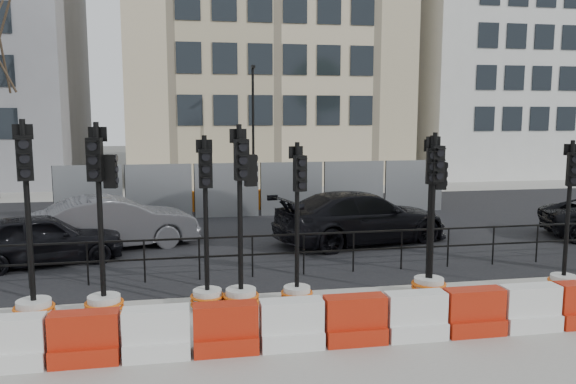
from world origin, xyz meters
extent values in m
plane|color=#51514C|center=(0.00, 0.00, 0.00)|extent=(120.00, 120.00, 0.00)
cube|color=gray|center=(0.00, -3.00, 0.01)|extent=(40.00, 6.00, 0.02)
cube|color=black|center=(0.00, 7.00, 0.01)|extent=(40.00, 14.00, 0.03)
cube|color=gray|center=(0.00, 16.00, 0.01)|extent=(40.00, 4.00, 0.02)
cube|color=beige|center=(2.00, 22.00, 9.00)|extent=(15.00, 10.00, 18.00)
cube|color=silver|center=(17.00, 22.00, 8.00)|extent=(12.00, 9.00, 16.00)
cylinder|color=black|center=(-6.00, 1.20, 0.50)|extent=(0.04, 0.04, 1.00)
cylinder|color=black|center=(-4.80, 1.20, 0.50)|extent=(0.04, 0.04, 1.00)
cylinder|color=black|center=(-3.60, 1.20, 0.50)|extent=(0.04, 0.04, 1.00)
cylinder|color=black|center=(-2.40, 1.20, 0.50)|extent=(0.04, 0.04, 1.00)
cylinder|color=black|center=(-1.20, 1.20, 0.50)|extent=(0.04, 0.04, 1.00)
cylinder|color=black|center=(0.00, 1.20, 0.50)|extent=(0.04, 0.04, 1.00)
cylinder|color=black|center=(1.20, 1.20, 0.50)|extent=(0.04, 0.04, 1.00)
cylinder|color=black|center=(2.40, 1.20, 0.50)|extent=(0.04, 0.04, 1.00)
cylinder|color=black|center=(3.60, 1.20, 0.50)|extent=(0.04, 0.04, 1.00)
cylinder|color=black|center=(4.80, 1.20, 0.50)|extent=(0.04, 0.04, 1.00)
cylinder|color=black|center=(6.00, 1.20, 0.50)|extent=(0.04, 0.04, 1.00)
cube|color=black|center=(0.00, 1.20, 0.98)|extent=(18.00, 0.04, 0.04)
cube|color=black|center=(0.00, 1.20, 0.55)|extent=(18.00, 0.04, 0.04)
cube|color=gray|center=(-6.00, 9.00, 1.00)|extent=(2.30, 0.05, 2.00)
cylinder|color=black|center=(-7.15, 9.00, 1.00)|extent=(0.05, 0.05, 2.00)
cube|color=gray|center=(-3.60, 9.00, 1.00)|extent=(2.30, 0.05, 2.00)
cylinder|color=black|center=(-4.75, 9.00, 1.00)|extent=(0.05, 0.05, 2.00)
cube|color=gray|center=(-1.20, 9.00, 1.00)|extent=(2.30, 0.05, 2.00)
cylinder|color=black|center=(-2.35, 9.00, 1.00)|extent=(0.05, 0.05, 2.00)
cube|color=gray|center=(1.20, 9.00, 1.00)|extent=(2.30, 0.05, 2.00)
cylinder|color=black|center=(0.05, 9.00, 1.00)|extent=(0.05, 0.05, 2.00)
cube|color=gray|center=(3.60, 9.00, 1.00)|extent=(2.30, 0.05, 2.00)
cylinder|color=black|center=(2.45, 9.00, 1.00)|extent=(0.05, 0.05, 2.00)
cube|color=gray|center=(6.00, 9.00, 1.00)|extent=(2.30, 0.05, 2.00)
cylinder|color=black|center=(4.85, 9.00, 1.00)|extent=(0.05, 0.05, 2.00)
cube|color=#CB530D|center=(-4.00, 10.50, 0.40)|extent=(1.00, 0.40, 0.80)
cube|color=#CB530D|center=(-2.00, 10.50, 0.40)|extent=(1.00, 0.40, 0.80)
cube|color=#CB530D|center=(0.00, 10.50, 0.40)|extent=(1.00, 0.40, 0.80)
cube|color=#CB530D|center=(2.00, 10.50, 0.40)|extent=(1.00, 0.40, 0.80)
cube|color=#CB530D|center=(4.00, 10.50, 0.40)|extent=(1.00, 0.40, 0.80)
cylinder|color=black|center=(0.50, 15.00, 3.00)|extent=(0.12, 0.12, 6.00)
cube|color=black|center=(0.50, 14.75, 5.90)|extent=(0.12, 0.50, 0.12)
cube|color=white|center=(-5.25, -2.80, 0.15)|extent=(1.00, 0.50, 0.30)
cube|color=white|center=(-5.25, -2.80, 0.55)|extent=(1.00, 0.35, 0.50)
cube|color=#BA310E|center=(-4.20, -2.80, 0.15)|extent=(1.00, 0.50, 0.30)
cube|color=#BA310E|center=(-4.20, -2.80, 0.55)|extent=(1.00, 0.35, 0.50)
cube|color=white|center=(-3.15, -2.80, 0.15)|extent=(1.00, 0.50, 0.30)
cube|color=white|center=(-3.15, -2.80, 0.55)|extent=(1.00, 0.35, 0.50)
cube|color=#BA310E|center=(-2.10, -2.80, 0.15)|extent=(1.00, 0.50, 0.30)
cube|color=#BA310E|center=(-2.10, -2.80, 0.55)|extent=(1.00, 0.35, 0.50)
cube|color=white|center=(-1.05, -2.80, 0.15)|extent=(1.00, 0.50, 0.30)
cube|color=white|center=(-1.05, -2.80, 0.55)|extent=(1.00, 0.35, 0.50)
cube|color=#BA310E|center=(0.00, -2.80, 0.15)|extent=(1.00, 0.50, 0.30)
cube|color=#BA310E|center=(0.00, -2.80, 0.55)|extent=(1.00, 0.35, 0.50)
cube|color=white|center=(1.05, -2.80, 0.15)|extent=(1.00, 0.50, 0.30)
cube|color=white|center=(1.05, -2.80, 0.55)|extent=(1.00, 0.35, 0.50)
cube|color=#BA310E|center=(2.10, -2.80, 0.15)|extent=(1.00, 0.50, 0.30)
cube|color=#BA310E|center=(2.10, -2.80, 0.55)|extent=(1.00, 0.35, 0.50)
cube|color=white|center=(3.15, -2.80, 0.15)|extent=(1.00, 0.50, 0.30)
cube|color=white|center=(3.15, -2.80, 0.55)|extent=(1.00, 0.35, 0.50)
cylinder|color=beige|center=(-5.38, -0.94, 0.22)|extent=(0.60, 0.60, 0.44)
torus|color=#D3520B|center=(-5.38, -0.94, 0.13)|extent=(0.72, 0.72, 0.06)
torus|color=#D3520B|center=(-5.38, -0.94, 0.22)|extent=(0.72, 0.72, 0.06)
torus|color=#D3520B|center=(-5.38, -0.94, 0.31)|extent=(0.72, 0.72, 0.06)
cylinder|color=black|center=(-5.38, -0.94, 1.99)|extent=(0.10, 0.10, 3.32)
cube|color=black|center=(-5.35, -1.06, 2.98)|extent=(0.30, 0.22, 0.77)
cylinder|color=black|center=(-5.33, -1.15, 2.74)|extent=(0.17, 0.10, 0.17)
cylinder|color=black|center=(-5.33, -1.15, 2.98)|extent=(0.17, 0.10, 0.17)
cylinder|color=black|center=(-5.33, -1.15, 3.23)|extent=(0.17, 0.10, 0.17)
cube|color=black|center=(-5.40, -0.87, 3.43)|extent=(0.33, 0.12, 0.27)
cylinder|color=beige|center=(-4.18, -0.89, 0.22)|extent=(0.59, 0.59, 0.44)
torus|color=#D3520B|center=(-4.18, -0.89, 0.13)|extent=(0.71, 0.71, 0.05)
torus|color=#D3520B|center=(-4.18, -0.89, 0.22)|extent=(0.71, 0.71, 0.05)
torus|color=#D3520B|center=(-4.18, -0.89, 0.30)|extent=(0.71, 0.71, 0.05)
cylinder|color=black|center=(-4.18, -0.89, 1.96)|extent=(0.10, 0.10, 3.27)
cube|color=black|center=(-4.21, -1.02, 2.94)|extent=(0.29, 0.20, 0.76)
cylinder|color=black|center=(-4.23, -1.11, 2.70)|extent=(0.17, 0.09, 0.16)
cylinder|color=black|center=(-4.23, -1.11, 2.94)|extent=(0.17, 0.09, 0.16)
cylinder|color=black|center=(-4.23, -1.11, 3.18)|extent=(0.17, 0.09, 0.16)
cube|color=black|center=(-4.17, -0.83, 3.38)|extent=(0.33, 0.10, 0.26)
cube|color=black|center=(-3.97, -0.93, 2.72)|extent=(0.24, 0.18, 0.60)
cylinder|color=beige|center=(-2.30, -0.77, 0.20)|extent=(0.55, 0.55, 0.41)
torus|color=#D3520B|center=(-2.30, -0.77, 0.12)|extent=(0.66, 0.66, 0.05)
torus|color=#D3520B|center=(-2.30, -0.77, 0.20)|extent=(0.66, 0.66, 0.05)
torus|color=#D3520B|center=(-2.30, -0.77, 0.28)|extent=(0.66, 0.66, 0.05)
cylinder|color=black|center=(-2.30, -0.77, 1.82)|extent=(0.09, 0.09, 3.04)
cube|color=black|center=(-2.30, -0.89, 2.74)|extent=(0.25, 0.16, 0.71)
cylinder|color=black|center=(-2.29, -0.97, 2.51)|extent=(0.15, 0.06, 0.15)
cylinder|color=black|center=(-2.29, -0.97, 2.74)|extent=(0.15, 0.06, 0.15)
cylinder|color=black|center=(-2.29, -0.97, 2.96)|extent=(0.15, 0.06, 0.15)
cube|color=black|center=(-2.31, -0.71, 3.14)|extent=(0.31, 0.05, 0.24)
cylinder|color=beige|center=(-1.67, -0.91, 0.21)|extent=(0.58, 0.58, 0.43)
torus|color=#D3520B|center=(-1.67, -0.91, 0.13)|extent=(0.70, 0.70, 0.05)
torus|color=#D3520B|center=(-1.67, -0.91, 0.21)|extent=(0.70, 0.70, 0.05)
torus|color=#D3520B|center=(-1.67, -0.91, 0.30)|extent=(0.70, 0.70, 0.05)
cylinder|color=black|center=(-1.67, -0.91, 1.93)|extent=(0.10, 0.10, 3.22)
cube|color=black|center=(-1.65, -1.04, 2.90)|extent=(0.28, 0.20, 0.75)
cylinder|color=black|center=(-1.63, -1.12, 2.67)|extent=(0.17, 0.09, 0.16)
cylinder|color=black|center=(-1.63, -1.12, 2.90)|extent=(0.17, 0.09, 0.16)
cylinder|color=black|center=(-1.63, -1.12, 3.14)|extent=(0.17, 0.09, 0.16)
cube|color=black|center=(-1.69, -0.85, 3.33)|extent=(0.32, 0.10, 0.26)
cube|color=black|center=(-1.46, -0.87, 2.69)|extent=(0.24, 0.18, 0.59)
cylinder|color=beige|center=(-0.57, -0.84, 0.19)|extent=(0.52, 0.52, 0.39)
torus|color=#D3520B|center=(-0.57, -0.84, 0.12)|extent=(0.63, 0.63, 0.05)
torus|color=#D3520B|center=(-0.57, -0.84, 0.19)|extent=(0.63, 0.63, 0.05)
torus|color=#D3520B|center=(-0.57, -0.84, 0.27)|extent=(0.63, 0.63, 0.05)
cylinder|color=black|center=(-0.57, -0.84, 1.75)|extent=(0.09, 0.09, 2.91)
cube|color=black|center=(-0.54, -0.95, 2.62)|extent=(0.26, 0.19, 0.68)
cylinder|color=black|center=(-0.52, -1.03, 2.41)|extent=(0.15, 0.09, 0.15)
cylinder|color=black|center=(-0.52, -1.03, 2.62)|extent=(0.15, 0.09, 0.15)
cylinder|color=black|center=(-0.52, -1.03, 2.84)|extent=(0.15, 0.09, 0.15)
cube|color=black|center=(-0.59, -0.78, 3.01)|extent=(0.29, 0.11, 0.23)
cylinder|color=beige|center=(2.18, -0.78, 0.20)|extent=(0.54, 0.54, 0.40)
torus|color=#D3520B|center=(2.18, -0.78, 0.12)|extent=(0.65, 0.65, 0.05)
torus|color=#D3520B|center=(2.18, -0.78, 0.20)|extent=(0.65, 0.65, 0.05)
torus|color=#D3520B|center=(2.18, -0.78, 0.28)|extent=(0.65, 0.65, 0.05)
cylinder|color=black|center=(2.18, -0.78, 1.81)|extent=(0.09, 0.09, 3.01)
cube|color=black|center=(2.15, -0.89, 2.71)|extent=(0.27, 0.20, 0.70)
cylinder|color=black|center=(2.12, -0.97, 2.49)|extent=(0.16, 0.09, 0.15)
cylinder|color=black|center=(2.12, -0.97, 2.71)|extent=(0.16, 0.09, 0.15)
cylinder|color=black|center=(2.12, -0.97, 2.93)|extent=(0.16, 0.09, 0.15)
cube|color=black|center=(2.19, -0.72, 3.11)|extent=(0.30, 0.11, 0.24)
cube|color=black|center=(2.37, -0.83, 2.51)|extent=(0.23, 0.18, 0.55)
cylinder|color=beige|center=(2.22, -0.82, 0.20)|extent=(0.55, 0.55, 0.41)
torus|color=#D3520B|center=(2.22, -0.82, 0.12)|extent=(0.66, 0.66, 0.05)
torus|color=#D3520B|center=(2.22, -0.82, 0.20)|extent=(0.66, 0.66, 0.05)
torus|color=#D3520B|center=(2.22, -0.82, 0.29)|extent=(0.66, 0.66, 0.05)
cylinder|color=black|center=(2.22, -0.82, 1.84)|extent=(0.09, 0.09, 3.07)
cube|color=black|center=(2.23, -0.94, 2.76)|extent=(0.26, 0.17, 0.72)
cylinder|color=black|center=(2.24, -1.02, 2.53)|extent=(0.16, 0.07, 0.15)
cylinder|color=black|center=(2.24, -1.02, 2.76)|extent=(0.16, 0.07, 0.15)
cylinder|color=black|center=(2.24, -1.02, 2.98)|extent=(0.16, 0.07, 0.15)
cube|color=black|center=(2.21, -0.75, 3.17)|extent=(0.31, 0.06, 0.25)
cylinder|color=beige|center=(5.08, -1.08, 0.19)|extent=(0.52, 0.52, 0.39)
torus|color=#D3520B|center=(5.08, -1.08, 0.12)|extent=(0.63, 0.63, 0.05)
torus|color=#D3520B|center=(5.08, -1.08, 0.19)|extent=(0.63, 0.63, 0.05)
torus|color=#D3520B|center=(5.08, -1.08, 0.27)|extent=(0.63, 0.63, 0.05)
cylinder|color=black|center=(5.08, -1.08, 1.75)|extent=(0.09, 0.09, 2.92)
cube|color=black|center=(5.05, -1.19, 2.62)|extent=(0.26, 0.20, 0.68)
cylinder|color=black|center=(5.03, -1.26, 2.41)|extent=(0.15, 0.09, 0.15)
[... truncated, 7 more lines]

